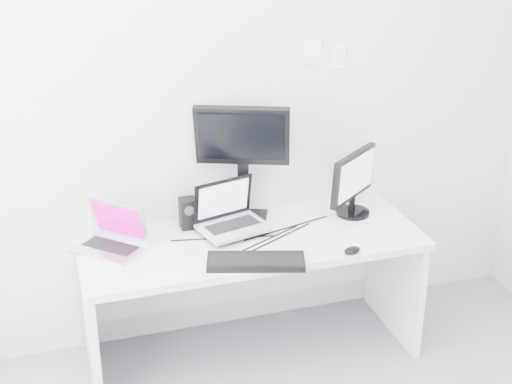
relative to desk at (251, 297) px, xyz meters
The scene contains 11 objects.
back_wall 1.05m from the desk, 90.00° to the left, with size 3.60×3.60×0.00m, color silver.
desk is the anchor object (origin of this frame).
macbook 0.89m from the desk, behind, with size 0.34×0.25×0.25m, color silver.
speaker 0.58m from the desk, 142.84° to the left, with size 0.09×0.09×0.17m, color black.
dell_laptop 0.52m from the desk, 137.10° to the left, with size 0.35×0.27×0.29m, color #A4A6AB.
rear_monitor 0.75m from the desk, 84.13° to the left, with size 0.50×0.18×0.69m, color black.
samsung_monitor 0.85m from the desk, 10.22° to the left, with size 0.42×0.19×0.38m, color black.
keyboard 0.48m from the desk, 102.30° to the right, with size 0.48×0.17×0.03m, color black.
mouse 0.66m from the desk, 35.19° to the right, with size 0.10×0.06×0.03m, color black.
wall_note_0 1.38m from the desk, 37.40° to the left, with size 0.10×0.00×0.14m, color white.
wall_note_1 1.40m from the desk, 29.83° to the left, with size 0.09×0.00×0.13m, color white.
Camera 1 is at (-0.98, -2.02, 2.48)m, focal length 50.96 mm.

